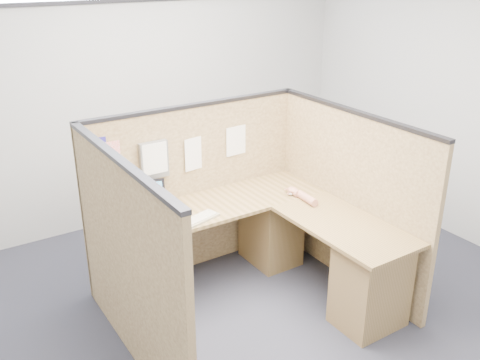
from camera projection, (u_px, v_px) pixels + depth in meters
floor at (259, 317)px, 4.27m from camera, size 5.00×5.00×0.00m
wall_back at (136, 90)px, 5.48m from camera, size 5.00×0.00×5.00m
cubicle_partitions at (230, 211)px, 4.31m from camera, size 2.06×1.83×1.53m
l_desk at (258, 253)px, 4.43m from camera, size 1.95×1.75×0.73m
laptop at (142, 209)px, 4.28m from camera, size 0.42×0.44×0.26m
keyboard at (197, 220)px, 4.21m from camera, size 0.41×0.23×0.03m
mouse at (292, 192)px, 4.69m from camera, size 0.11×0.08×0.04m
hand_forearm at (302, 196)px, 4.59m from camera, size 0.10×0.36×0.08m
blue_poster at (95, 154)px, 4.10m from camera, size 0.19×0.02×0.26m
american_flag at (105, 152)px, 4.12m from camera, size 0.20×0.01×0.35m
file_holder at (154, 160)px, 4.36m from camera, size 0.24×0.05×0.31m
paper_left at (196, 153)px, 4.60m from camera, size 0.23×0.04×0.29m
paper_right at (236, 141)px, 4.79m from camera, size 0.21×0.02×0.27m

